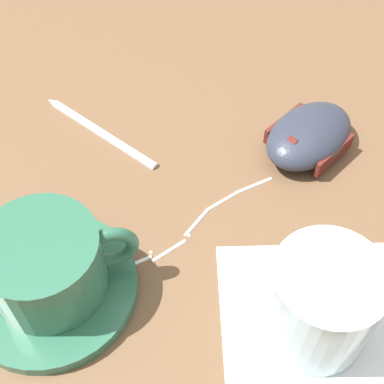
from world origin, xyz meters
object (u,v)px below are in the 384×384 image
(saucer, at_px, (51,288))
(drinking_glass, at_px, (321,302))
(computer_mouse, at_px, (309,135))
(coffee_cup, at_px, (47,263))
(pen, at_px, (99,129))

(saucer, distance_m, drinking_glass, 0.21)
(saucer, xyz_separation_m, computer_mouse, (-0.24, -0.14, 0.01))
(saucer, bearing_deg, coffee_cup, -161.83)
(drinking_glass, bearing_deg, computer_mouse, -101.46)
(saucer, distance_m, pen, 0.18)
(coffee_cup, height_order, computer_mouse, coffee_cup)
(saucer, xyz_separation_m, coffee_cup, (-0.00, -0.00, 0.04))
(saucer, distance_m, coffee_cup, 0.04)
(saucer, relative_size, drinking_glass, 1.74)
(coffee_cup, xyz_separation_m, computer_mouse, (-0.23, -0.13, -0.02))
(drinking_glass, bearing_deg, coffee_cup, -14.41)
(saucer, height_order, coffee_cup, coffee_cup)
(saucer, height_order, drinking_glass, drinking_glass)
(coffee_cup, distance_m, computer_mouse, 0.27)
(computer_mouse, distance_m, drinking_glass, 0.19)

